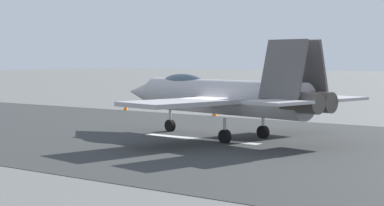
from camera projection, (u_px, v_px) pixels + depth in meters
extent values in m
plane|color=slate|center=(209.00, 140.00, 38.08)|extent=(400.00, 400.00, 0.00)
cube|color=#313434|center=(209.00, 140.00, 38.08)|extent=(240.00, 26.00, 0.02)
cube|color=white|center=(200.00, 139.00, 38.46)|extent=(8.00, 0.70, 0.00)
cylinder|color=#AAA6AA|center=(222.00, 97.00, 38.93)|extent=(12.42, 4.21, 2.05)
cone|color=#AAA6AA|center=(143.00, 92.00, 44.47)|extent=(3.09, 2.22, 1.74)
ellipsoid|color=#3F5160|center=(183.00, 82.00, 41.41)|extent=(3.74, 1.73, 1.10)
cylinder|color=#47423D|center=(301.00, 103.00, 33.94)|extent=(2.36, 1.48, 1.10)
cylinder|color=#47423D|center=(315.00, 102.00, 34.69)|extent=(2.36, 1.48, 1.10)
cube|color=#AAA6AA|center=(181.00, 103.00, 35.39)|extent=(4.47, 6.78, 0.24)
cube|color=#AAA6AA|center=(281.00, 97.00, 41.01)|extent=(4.47, 6.78, 0.24)
cube|color=#AAA6AA|center=(278.00, 102.00, 32.69)|extent=(2.86, 3.18, 0.16)
cube|color=#AAA6AA|center=(335.00, 98.00, 35.93)|extent=(2.86, 3.18, 0.16)
cube|color=#504D4F|center=(283.00, 69.00, 34.28)|extent=(2.73, 1.40, 3.14)
cube|color=#504D4F|center=(305.00, 69.00, 35.50)|extent=(2.73, 1.40, 3.14)
cylinder|color=silver|center=(170.00, 121.00, 42.51)|extent=(0.18, 0.18, 1.40)
cylinder|color=black|center=(170.00, 126.00, 42.53)|extent=(0.80, 0.43, 0.76)
cylinder|color=silver|center=(225.00, 131.00, 36.64)|extent=(0.18, 0.18, 1.40)
cylinder|color=black|center=(225.00, 136.00, 36.67)|extent=(0.80, 0.43, 0.76)
cylinder|color=silver|center=(263.00, 127.00, 38.80)|extent=(0.18, 0.18, 1.40)
cylinder|color=black|center=(263.00, 132.00, 38.83)|extent=(0.80, 0.43, 0.76)
cone|color=orange|center=(215.00, 113.00, 53.99)|extent=(0.44, 0.44, 0.55)
cone|color=orange|center=(126.00, 107.00, 59.92)|extent=(0.44, 0.44, 0.55)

